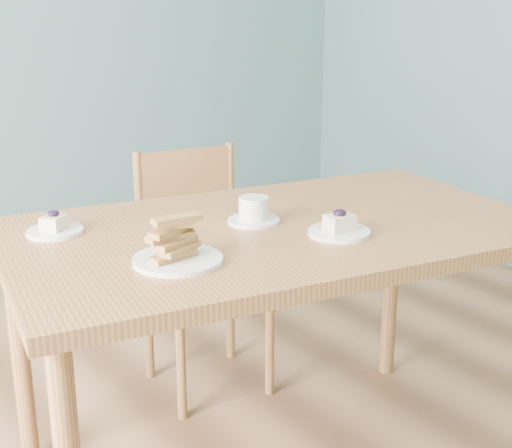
% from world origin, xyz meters
% --- Properties ---
extents(room, '(5.01, 5.01, 2.71)m').
position_xyz_m(room, '(0.00, 0.00, 1.35)').
color(room, '#A9764F').
rests_on(room, ground).
extents(dining_table, '(1.65, 1.12, 0.81)m').
position_xyz_m(dining_table, '(0.32, 0.19, 0.73)').
color(dining_table, '#A0663C').
rests_on(dining_table, ground).
extents(dining_chair, '(0.46, 0.45, 0.91)m').
position_xyz_m(dining_chair, '(0.44, 0.80, 0.46)').
color(dining_chair, '#A0663C').
rests_on(dining_chair, ground).
extents(cheesecake_plate_near, '(0.17, 0.17, 0.07)m').
position_xyz_m(cheesecake_plate_near, '(0.41, 0.02, 0.83)').
color(cheesecake_plate_near, white).
rests_on(cheesecake_plate_near, dining_table).
extents(cheesecake_plate_far, '(0.15, 0.15, 0.07)m').
position_xyz_m(cheesecake_plate_far, '(-0.22, 0.48, 0.83)').
color(cheesecake_plate_far, white).
rests_on(cheesecake_plate_far, dining_table).
extents(coffee_cup, '(0.15, 0.15, 0.08)m').
position_xyz_m(coffee_cup, '(0.29, 0.25, 0.85)').
color(coffee_cup, white).
rests_on(coffee_cup, dining_table).
extents(biscotti_plate, '(0.22, 0.22, 0.12)m').
position_xyz_m(biscotti_plate, '(-0.06, 0.09, 0.85)').
color(biscotti_plate, white).
rests_on(biscotti_plate, dining_table).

